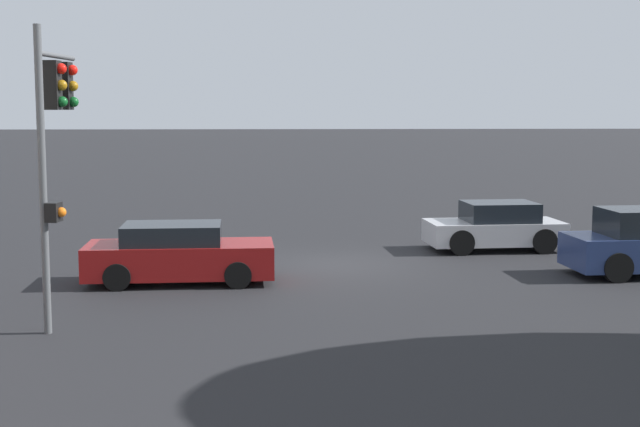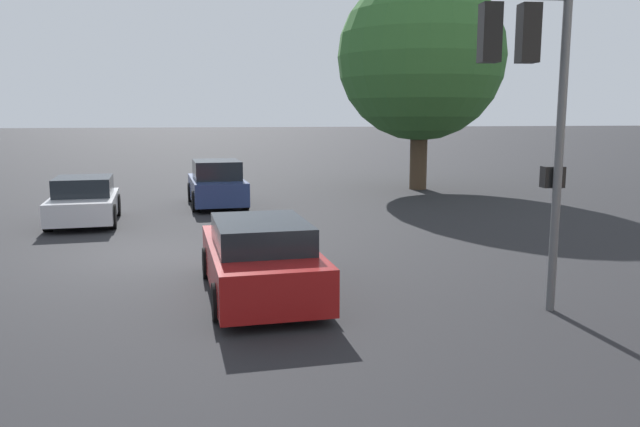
{
  "view_description": "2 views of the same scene",
  "coord_description": "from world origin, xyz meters",
  "px_view_note": "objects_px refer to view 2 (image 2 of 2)",
  "views": [
    {
      "loc": [
        1.65,
        23.08,
        4.09
      ],
      "look_at": [
        0.51,
        2.55,
        1.64
      ],
      "focal_mm": 50.0,
      "sensor_mm": 36.0,
      "label": 1
    },
    {
      "loc": [
        14.83,
        1.16,
        3.25
      ],
      "look_at": [
        1.14,
        3.97,
        1.03
      ],
      "focal_mm": 35.0,
      "sensor_mm": 36.0,
      "label": 2
    }
  ],
  "objects_px": {
    "street_tree": "(421,57)",
    "crossing_car_1": "(217,184)",
    "traffic_signal": "(528,78)",
    "crossing_car_2": "(84,201)",
    "crossing_car_0": "(260,259)"
  },
  "relations": [
    {
      "from": "traffic_signal",
      "to": "crossing_car_2",
      "type": "bearing_deg",
      "value": 45.47
    },
    {
      "from": "street_tree",
      "to": "crossing_car_2",
      "type": "relative_size",
      "value": 2.35
    },
    {
      "from": "traffic_signal",
      "to": "crossing_car_0",
      "type": "height_order",
      "value": "traffic_signal"
    },
    {
      "from": "crossing_car_1",
      "to": "crossing_car_2",
      "type": "relative_size",
      "value": 1.09
    },
    {
      "from": "traffic_signal",
      "to": "crossing_car_2",
      "type": "distance_m",
      "value": 13.82
    },
    {
      "from": "traffic_signal",
      "to": "crossing_car_0",
      "type": "relative_size",
      "value": 1.26
    },
    {
      "from": "street_tree",
      "to": "crossing_car_2",
      "type": "distance_m",
      "value": 15.23
    },
    {
      "from": "crossing_car_0",
      "to": "crossing_car_2",
      "type": "height_order",
      "value": "crossing_car_0"
    },
    {
      "from": "traffic_signal",
      "to": "crossing_car_2",
      "type": "xyz_separation_m",
      "value": [
        -10.44,
        -8.48,
        -3.15
      ]
    },
    {
      "from": "crossing_car_2",
      "to": "crossing_car_1",
      "type": "bearing_deg",
      "value": 121.89
    },
    {
      "from": "crossing_car_1",
      "to": "crossing_car_2",
      "type": "bearing_deg",
      "value": 121.96
    },
    {
      "from": "crossing_car_0",
      "to": "crossing_car_1",
      "type": "distance_m",
      "value": 11.52
    },
    {
      "from": "street_tree",
      "to": "crossing_car_1",
      "type": "height_order",
      "value": "street_tree"
    },
    {
      "from": "crossing_car_0",
      "to": "traffic_signal",
      "type": "bearing_deg",
      "value": -115.61
    },
    {
      "from": "street_tree",
      "to": "crossing_car_2",
      "type": "xyz_separation_m",
      "value": [
        6.24,
        -12.95,
        -5.01
      ]
    }
  ]
}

